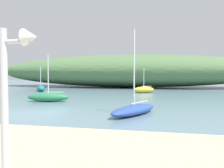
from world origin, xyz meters
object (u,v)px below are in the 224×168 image
Objects in this scene: sailboat_off_point at (144,90)px; sailboat_near_shore at (41,88)px; sailboat_by_sandbar at (134,109)px; sailboat_mid_channel at (48,97)px.

sailboat_off_point is 0.91× the size of sailboat_near_shore.
sailboat_by_sandbar is 1.62× the size of sailboat_off_point.
sailboat_off_point is (6.91, 10.04, 0.00)m from sailboat_mid_channel.
sailboat_mid_channel is (-7.33, 4.42, 0.08)m from sailboat_by_sandbar.
sailboat_mid_channel is at bearing 148.89° from sailboat_by_sandbar.
sailboat_off_point is 13.03m from sailboat_near_shore.
sailboat_by_sandbar is 8.56m from sailboat_mid_channel.
sailboat_by_sandbar reaches higher than sailboat_near_shore.
sailboat_mid_channel reaches higher than sailboat_off_point.
sailboat_by_sandbar is 1.23× the size of sailboat_mid_channel.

